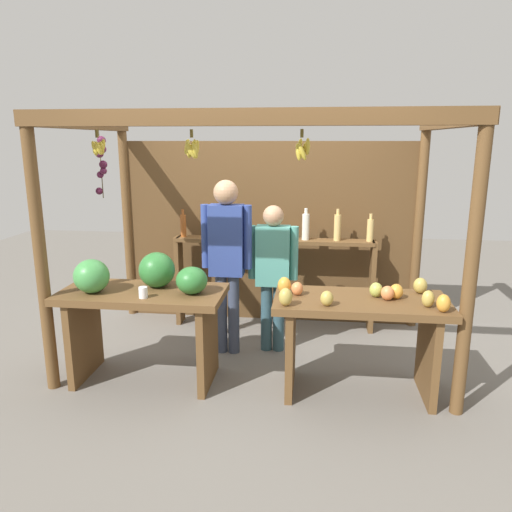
% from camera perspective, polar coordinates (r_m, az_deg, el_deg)
% --- Properties ---
extents(ground_plane, '(12.00, 12.00, 0.00)m').
position_cam_1_polar(ground_plane, '(4.88, 0.26, -11.16)').
color(ground_plane, slate).
rests_on(ground_plane, ground).
extents(market_stall, '(3.39, 1.94, 2.25)m').
position_cam_1_polar(market_stall, '(4.92, 0.77, 5.01)').
color(market_stall, brown).
rests_on(market_stall, ground).
extents(fruit_counter_left, '(1.38, 0.65, 1.11)m').
position_cam_1_polar(fruit_counter_left, '(4.19, -13.19, -5.11)').
color(fruit_counter_left, brown).
rests_on(fruit_counter_left, ground).
extents(fruit_counter_right, '(1.38, 0.64, 0.95)m').
position_cam_1_polar(fruit_counter_right, '(4.00, 12.15, -7.67)').
color(fruit_counter_right, brown).
rests_on(fruit_counter_right, ground).
extents(bottle_shelf_unit, '(2.18, 0.22, 1.35)m').
position_cam_1_polar(bottle_shelf_unit, '(5.25, 2.18, -0.01)').
color(bottle_shelf_unit, brown).
rests_on(bottle_shelf_unit, ground).
extents(vendor_man, '(0.48, 0.23, 1.69)m').
position_cam_1_polar(vendor_man, '(4.55, -3.48, 0.57)').
color(vendor_man, '#374157').
rests_on(vendor_man, ground).
extents(vendor_woman, '(0.48, 0.20, 1.45)m').
position_cam_1_polar(vendor_woman, '(4.63, 2.01, -1.28)').
color(vendor_woman, '#30515D').
rests_on(vendor_woman, ground).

